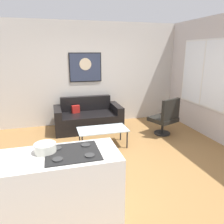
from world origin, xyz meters
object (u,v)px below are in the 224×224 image
object	(u,v)px
armchair	(166,117)
mixing_bowl	(45,148)
couch	(88,119)
coffee_table	(103,130)
wall_painting	(85,67)

from	to	relation	value
armchair	mixing_bowl	xyz separation A→B (m)	(-2.76, -2.17, 0.52)
armchair	couch	bearing A→B (deg)	152.00
armchair	coffee_table	bearing A→B (deg)	-171.60
coffee_table	mixing_bowl	bearing A→B (deg)	-120.02
couch	armchair	world-z (taller)	armchair
wall_painting	armchair	bearing A→B (deg)	-40.79
armchair	mixing_bowl	bearing A→B (deg)	-141.77
coffee_table	wall_painting	distance (m)	2.11
couch	armchair	xyz separation A→B (m)	(1.77, -0.94, 0.17)
mixing_bowl	armchair	bearing A→B (deg)	38.23
coffee_table	armchair	size ratio (longest dim) A/B	1.14
couch	armchair	distance (m)	2.02
couch	wall_painting	distance (m)	1.41
mixing_bowl	couch	bearing A→B (deg)	72.46
mixing_bowl	wall_painting	world-z (taller)	wall_painting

